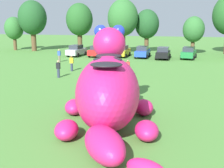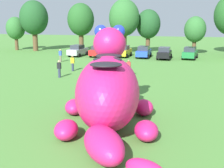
% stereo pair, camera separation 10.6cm
% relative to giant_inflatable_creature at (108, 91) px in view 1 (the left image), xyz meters
% --- Properties ---
extents(ground_plane, '(160.00, 160.00, 0.00)m').
position_rel_giant_inflatable_creature_xyz_m(ground_plane, '(-0.30, 0.78, -1.95)').
color(ground_plane, '#4C8438').
extents(giant_inflatable_creature, '(6.83, 9.89, 5.34)m').
position_rel_giant_inflatable_creature_xyz_m(giant_inflatable_creature, '(0.00, 0.00, 0.00)').
color(giant_inflatable_creature, '#E01E6B').
rests_on(giant_inflatable_creature, ground).
extents(car_silver, '(2.34, 4.29, 1.72)m').
position_rel_giant_inflatable_creature_xyz_m(car_silver, '(-11.81, 27.51, -1.09)').
color(car_silver, '#B7BABF').
rests_on(car_silver, ground).
extents(car_red, '(2.24, 4.25, 1.72)m').
position_rel_giant_inflatable_creature_xyz_m(car_red, '(-8.53, 27.76, -1.09)').
color(car_red, red).
rests_on(car_red, ground).
extents(car_yellow, '(2.12, 4.19, 1.72)m').
position_rel_giant_inflatable_creature_xyz_m(car_yellow, '(-4.79, 28.30, -1.09)').
color(car_yellow, yellow).
rests_on(car_yellow, ground).
extents(car_blue, '(2.07, 4.17, 1.72)m').
position_rel_giant_inflatable_creature_xyz_m(car_blue, '(-1.66, 28.05, -1.09)').
color(car_blue, '#2347B7').
rests_on(car_blue, ground).
extents(car_black, '(2.10, 4.18, 1.72)m').
position_rel_giant_inflatable_creature_xyz_m(car_black, '(1.41, 27.27, -1.09)').
color(car_black, black).
rests_on(car_black, ground).
extents(car_green, '(2.42, 4.32, 1.72)m').
position_rel_giant_inflatable_creature_xyz_m(car_green, '(4.98, 28.28, -1.09)').
color(car_green, '#1E7238').
rests_on(car_green, ground).
extents(tree_far_left, '(3.38, 3.38, 5.99)m').
position_rel_giant_inflatable_creature_xyz_m(tree_far_left, '(-25.78, 33.18, 1.97)').
color(tree_far_left, brown).
rests_on(tree_far_left, ground).
extents(tree_left, '(4.95, 4.95, 8.79)m').
position_rel_giant_inflatable_creature_xyz_m(tree_left, '(-21.72, 32.69, 3.80)').
color(tree_left, brown).
rests_on(tree_left, ground).
extents(tree_mid_left, '(4.70, 4.70, 8.33)m').
position_rel_giant_inflatable_creature_xyz_m(tree_mid_left, '(-13.73, 34.63, 3.50)').
color(tree_mid_left, brown).
rests_on(tree_mid_left, ground).
extents(tree_centre_left, '(4.95, 4.95, 8.78)m').
position_rel_giant_inflatable_creature_xyz_m(tree_centre_left, '(-5.57, 32.63, 3.79)').
color(tree_centre_left, brown).
rests_on(tree_centre_left, ground).
extents(tree_centre, '(4.06, 4.06, 7.21)m').
position_rel_giant_inflatable_creature_xyz_m(tree_centre, '(-1.90, 35.21, 2.76)').
color(tree_centre, brown).
rests_on(tree_centre, ground).
extents(tree_centre_right, '(3.41, 3.41, 6.05)m').
position_rel_giant_inflatable_creature_xyz_m(tree_centre_right, '(5.70, 33.83, 2.00)').
color(tree_centre_right, brown).
rests_on(tree_centre_right, ground).
extents(spectator_mid_field, '(0.38, 0.26, 1.71)m').
position_rel_giant_inflatable_creature_xyz_m(spectator_mid_field, '(-7.91, 15.22, -1.10)').
color(spectator_mid_field, '#2D334C').
rests_on(spectator_mid_field, ground).
extents(spectator_by_cars, '(0.38, 0.26, 1.71)m').
position_rel_giant_inflatable_creature_xyz_m(spectator_by_cars, '(-7.89, 11.54, -1.10)').
color(spectator_by_cars, '#2D334C').
rests_on(spectator_by_cars, ground).
extents(spectator_wandering, '(0.38, 0.26, 1.71)m').
position_rel_giant_inflatable_creature_xyz_m(spectator_wandering, '(-1.32, 13.55, -1.10)').
color(spectator_wandering, '#726656').
rests_on(spectator_wandering, ground).
extents(spectator_far_side, '(0.38, 0.26, 1.71)m').
position_rel_giant_inflatable_creature_xyz_m(spectator_far_side, '(-11.94, 21.16, -1.10)').
color(spectator_far_side, '#726656').
rests_on(spectator_far_side, ground).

